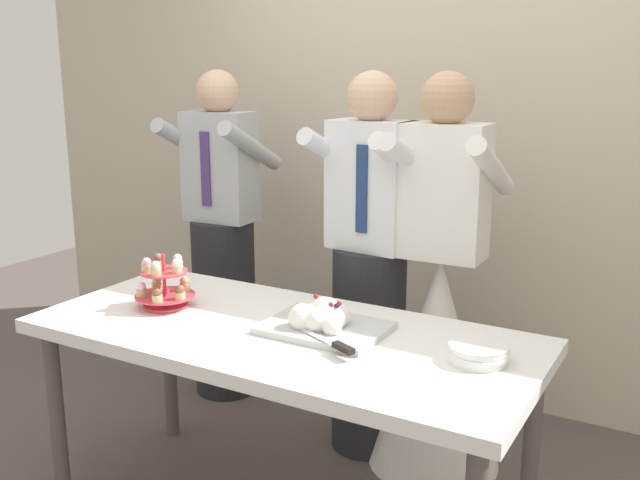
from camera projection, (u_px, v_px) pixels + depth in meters
The scene contains 8 objects.
rear_wall at pixel (435, 112), 3.59m from camera, with size 5.20×0.10×2.90m, color beige.
dessert_table at pixel (281, 349), 2.56m from camera, with size 1.80×0.80×0.78m.
cupcake_stand at pixel (164, 285), 2.76m from camera, with size 0.23×0.23×0.21m.
main_cake_tray at pixel (323, 320), 2.51m from camera, with size 0.42×0.36×0.13m.
plate_stack at pixel (478, 353), 2.26m from camera, with size 0.19×0.19×0.05m.
person_groom at pixel (369, 287), 3.12m from camera, with size 0.50×0.53×1.66m.
person_bride at pixel (438, 335), 3.01m from camera, with size 0.56×0.56×1.66m.
person_guest at pixel (223, 253), 3.68m from camera, with size 0.48×0.51×1.66m.
Camera 1 is at (1.31, -2.01, 1.68)m, focal length 40.61 mm.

